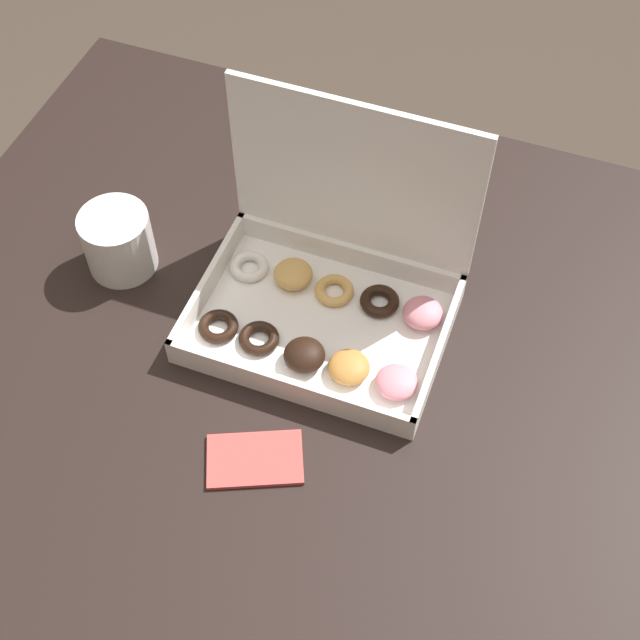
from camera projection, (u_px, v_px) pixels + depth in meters
ground_plane at (284, 582)px, 1.73m from camera, size 8.00×8.00×0.00m
dining_table at (267, 411)px, 1.19m from camera, size 1.02×1.03×0.77m
donut_box at (333, 279)px, 1.11m from camera, size 0.32×0.24×0.27m
coffee_mug at (118, 241)px, 1.17m from camera, size 0.09×0.09×0.09m
paper_napkin at (255, 459)px, 1.03m from camera, size 0.13×0.11×0.01m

